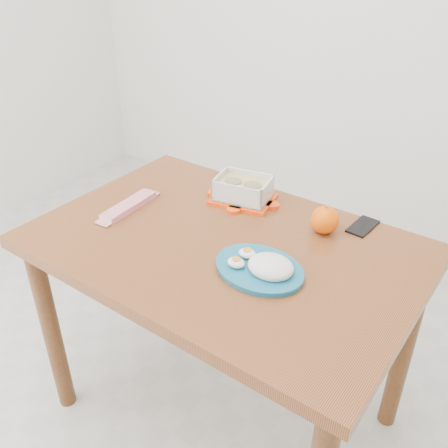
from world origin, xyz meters
The scene contains 7 objects.
ground centered at (0.00, 0.00, 0.00)m, with size 3.50×3.50×0.00m, color #B7B7B2.
dining_table centered at (0.19, 0.19, 0.64)m, with size 1.16×0.80×0.75m.
food_container centered at (0.11, 0.43, 0.79)m, with size 0.22×0.18×0.08m.
orange_fruit centered at (0.42, 0.40, 0.79)m, with size 0.08×0.08×0.08m, color #EA5F04.
rice_plate centered at (0.36, 0.12, 0.77)m, with size 0.28×0.28×0.07m.
candy_bar centered at (-0.17, 0.18, 0.76)m, with size 0.22×0.05×0.02m, color red.
smartphone centered at (0.51, 0.49, 0.75)m, with size 0.06×0.12×0.01m, color black.
Camera 1 is at (0.87, -0.84, 1.56)m, focal length 40.00 mm.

